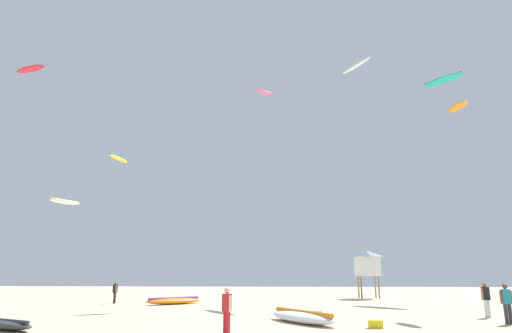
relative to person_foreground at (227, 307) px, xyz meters
name	(u,v)px	position (x,y,z in m)	size (l,w,h in m)	color
person_foreground	(227,307)	(0.00, 0.00, 0.00)	(0.40, 0.45, 1.68)	#B21E23
person_midground	(507,300)	(11.98, 4.28, 0.03)	(0.57, 0.39, 1.73)	#2D2D33
person_left	(115,291)	(-10.39, 16.21, -0.06)	(0.36, 0.43, 1.57)	#2D2D33
person_right	(486,297)	(12.38, 7.24, 0.03)	(0.53, 0.39, 1.73)	silver
kite_grounded_near	(3,324)	(-9.07, 1.04, -0.78)	(3.61, 2.54, 0.44)	#2D2D33
kite_grounded_mid	(303,317)	(2.91, 4.19, -0.71)	(3.62, 4.65, 0.58)	white
kite_grounded_far	(174,301)	(-5.81, 15.65, -0.73)	(4.01, 3.74, 0.53)	orange
lifeguard_tower	(367,263)	(9.56, 23.93, 2.07)	(2.30, 2.30, 4.15)	#8C704C
cooler_box	(375,324)	(5.81, 2.48, -0.82)	(0.56, 0.36, 0.32)	yellow
gear_bag	(316,313)	(3.75, 7.18, -0.82)	(0.56, 0.36, 0.32)	white
kite_aloft_0	(443,80)	(19.37, 27.57, 21.22)	(3.90, 3.99, 0.62)	#19B29E
kite_aloft_1	(31,69)	(-20.07, 17.63, 18.79)	(3.47, 2.06, 0.41)	red
kite_aloft_2	(264,92)	(0.59, 18.68, 16.45)	(2.04, 1.79, 0.24)	#E5598C
kite_aloft_3	(356,66)	(9.49, 23.36, 21.05)	(3.13, 4.07, 0.91)	white
kite_aloft_4	(458,107)	(14.06, 11.98, 12.18)	(1.05, 2.25, 0.37)	orange
kite_aloft_5	(65,202)	(-20.27, 26.59, 8.31)	(2.49, 3.63, 0.49)	white
kite_aloft_7	(118,159)	(-10.01, 13.96, 9.43)	(1.10, 2.56, 0.45)	yellow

